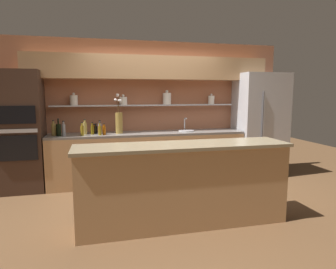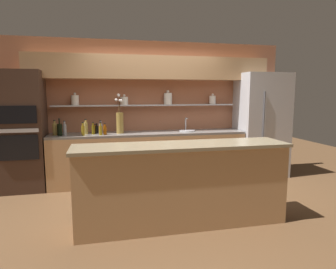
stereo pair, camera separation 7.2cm
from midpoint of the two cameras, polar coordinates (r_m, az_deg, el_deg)
ground_plane at (r=4.54m, az=-0.08°, el=-13.18°), size 12.00×12.00×0.00m
back_wall_unit at (r=5.74m, az=-3.72°, el=7.05°), size 5.20×0.44×2.60m
back_counter_unit at (r=5.56m, az=-4.13°, el=-4.31°), size 3.52×0.62×0.92m
island_counter at (r=3.76m, az=2.35°, el=-9.45°), size 2.64×0.61×1.02m
refrigerator at (r=6.21m, az=16.75°, el=1.78°), size 0.92×0.73×2.01m
oven_tower at (r=5.54m, az=-26.57°, el=0.51°), size 0.72×0.64×2.00m
flower_vase at (r=5.40m, az=-9.70°, el=2.53°), size 0.15×0.15×0.71m
sink_fixture at (r=5.65m, az=3.11°, el=0.88°), size 0.29×0.29×0.25m
bottle_spirit_0 at (r=5.37m, az=-19.63°, el=0.93°), size 0.06×0.06×0.25m
bottle_wine_1 at (r=5.35m, az=-20.49°, el=0.87°), size 0.08×0.08×0.29m
bottle_spirit_2 at (r=5.44m, az=-21.32°, el=0.95°), size 0.07×0.07×0.26m
bottle_sauce_3 at (r=5.48m, az=-13.96°, el=0.96°), size 0.05×0.05×0.18m
bottle_oil_4 at (r=5.37m, az=-14.59°, el=0.93°), size 0.05×0.05×0.21m
bottle_oil_5 at (r=5.24m, az=-16.42°, el=0.78°), size 0.05×0.05×0.23m
bottle_oil_6 at (r=5.23m, az=-13.24°, el=0.83°), size 0.06×0.06×0.22m
bottle_sauce_7 at (r=5.55m, az=-14.25°, el=0.99°), size 0.05×0.05×0.16m
bottle_spirit_8 at (r=5.40m, az=-15.91°, el=1.19°), size 0.07×0.07×0.27m
bottle_spirit_9 at (r=5.43m, az=-13.23°, el=1.18°), size 0.06×0.06×0.24m
bottle_sauce_10 at (r=5.27m, az=-12.44°, el=0.84°), size 0.06×0.06×0.20m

